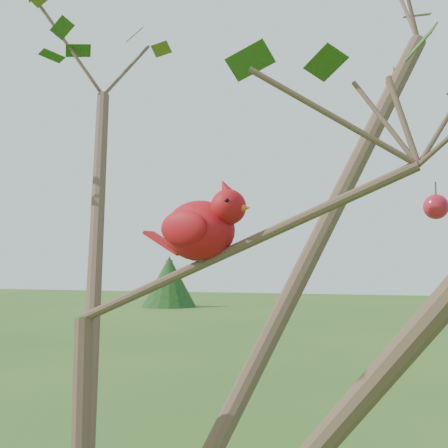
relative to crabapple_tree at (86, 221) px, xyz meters
name	(u,v)px	position (x,y,z in m)	size (l,w,h in m)	color
crabapple_tree	(86,221)	(0.00, 0.00, 0.00)	(2.35, 2.05, 2.95)	#493727
cardinal	(203,227)	(0.17, 0.10, -0.01)	(0.22, 0.13, 0.15)	red
distant_trees	(369,280)	(-1.73, 25.16, -0.77)	(42.63, 11.20, 3.10)	#493727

